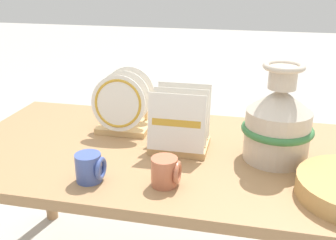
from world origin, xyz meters
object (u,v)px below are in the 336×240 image
object	(u,v)px
ceramic_vase	(278,122)
mug_cobalt_glaze	(90,168)
dish_rack_round_plates	(123,109)
dish_rack_square_plates	(180,130)
mug_terracotta_glaze	(166,172)

from	to	relation	value
ceramic_vase	mug_cobalt_glaze	xyz separation A→B (m)	(-0.53, -0.27, -0.09)
dish_rack_round_plates	mug_cobalt_glaze	distance (m)	0.39
dish_rack_square_plates	mug_cobalt_glaze	distance (m)	0.35
dish_rack_square_plates	mug_cobalt_glaze	xyz separation A→B (m)	(-0.21, -0.27, -0.03)
dish_rack_square_plates	mug_terracotta_glaze	size ratio (longest dim) A/B	2.50
mug_cobalt_glaze	mug_terracotta_glaze	xyz separation A→B (m)	(0.22, 0.02, 0.00)
ceramic_vase	dish_rack_round_plates	size ratio (longest dim) A/B	1.39
ceramic_vase	mug_terracotta_glaze	size ratio (longest dim) A/B	3.75
ceramic_vase	dish_rack_square_plates	size ratio (longest dim) A/B	1.50
dish_rack_round_plates	mug_terracotta_glaze	xyz separation A→B (m)	(0.25, -0.36, -0.04)
ceramic_vase	dish_rack_round_plates	distance (m)	0.57
ceramic_vase	mug_cobalt_glaze	distance (m)	0.60
dish_rack_round_plates	dish_rack_square_plates	size ratio (longest dim) A/B	1.08
ceramic_vase	mug_cobalt_glaze	size ratio (longest dim) A/B	3.75
dish_rack_round_plates	mug_cobalt_glaze	bearing A→B (deg)	-86.11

